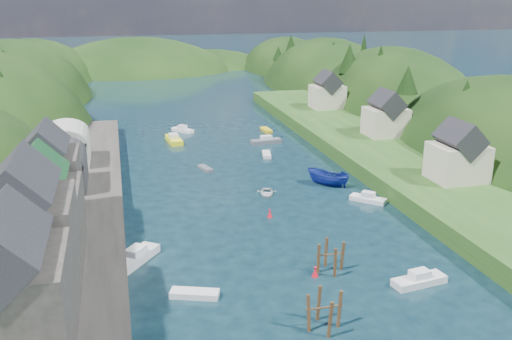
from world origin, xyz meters
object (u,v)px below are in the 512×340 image
object	(u,v)px
piling_cluster_near	(324,314)
channel_buoy_far	(270,214)
piling_cluster_far	(330,259)
channel_buoy_near	(315,272)

from	to	relation	value
piling_cluster_near	channel_buoy_far	size ratio (longest dim) A/B	3.57
piling_cluster_near	piling_cluster_far	world-z (taller)	piling_cluster_near
channel_buoy_far	piling_cluster_far	bearing A→B (deg)	-82.18
channel_buoy_near	piling_cluster_far	bearing A→B (deg)	22.07
piling_cluster_near	channel_buoy_near	distance (m)	9.28
channel_buoy_near	channel_buoy_far	size ratio (longest dim) A/B	1.00
piling_cluster_near	channel_buoy_near	bearing A→B (deg)	74.94
piling_cluster_near	piling_cluster_far	size ratio (longest dim) A/B	1.06
channel_buoy_near	channel_buoy_far	bearing A→B (deg)	90.95
piling_cluster_near	channel_buoy_near	size ratio (longest dim) A/B	3.57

